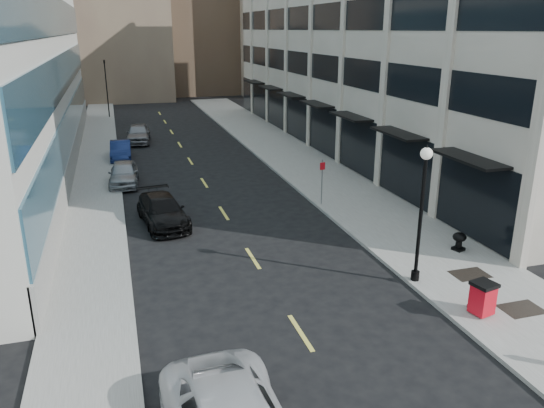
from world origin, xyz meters
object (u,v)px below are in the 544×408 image
traffic_signal (104,64)px  car_black_pickup (162,211)px  car_silver_sedan (124,173)px  car_blue_sedan (121,150)px  trash_bin (483,297)px  car_grey_sedan (138,133)px  sign_post (322,176)px  urn_planter (459,239)px  lamppost (422,203)px

traffic_signal → car_black_pickup: size_ratio=1.45×
traffic_signal → car_silver_sedan: 27.47m
car_blue_sedan → trash_bin: bearing=-65.9°
traffic_signal → car_grey_sedan: bearing=-80.8°
sign_post → urn_planter: bearing=-73.9°
car_black_pickup → car_silver_sedan: bearing=94.8°
lamppost → urn_planter: (3.30, 1.98, -2.58)m
car_black_pickup → sign_post: bearing=-4.8°
car_black_pickup → urn_planter: bearing=-38.5°
car_grey_sedan → lamppost: size_ratio=0.89×
car_silver_sedan → urn_planter: size_ratio=5.35×
car_black_pickup → car_blue_sedan: car_black_pickup is taller
lamppost → urn_planter: 4.63m
car_silver_sedan → car_blue_sedan: bearing=94.0°
car_blue_sedan → lamppost: (10.10, -24.00, 2.54)m
traffic_signal → lamppost: traffic_signal is taller
car_blue_sedan → lamppost: 26.16m
sign_post → car_silver_sedan: bearing=136.0°
car_blue_sedan → sign_post: sign_post is taller
car_blue_sedan → urn_planter: 25.78m
car_black_pickup → trash_bin: bearing=-59.4°
car_silver_sedan → car_grey_sedan: car_grey_sedan is taller
car_silver_sedan → car_blue_sedan: 7.00m
car_silver_sedan → urn_planter: 20.13m
car_black_pickup → trash_bin: (9.26, -12.09, 0.07)m
lamppost → trash_bin: bearing=-75.1°
sign_post → trash_bin: bearing=-94.0°
trash_bin → lamppost: 3.84m
car_black_pickup → lamppost: size_ratio=0.92×
car_blue_sedan → car_grey_sedan: (1.60, 5.84, 0.11)m
traffic_signal → lamppost: bearing=-76.2°
lamppost → sign_post: bearing=90.0°
car_silver_sedan → car_grey_sedan: (1.60, 12.84, 0.06)m
sign_post → car_grey_sedan: bearing=105.2°
traffic_signal → car_blue_sedan: 20.64m
urn_planter → lamppost: bearing=-149.0°
urn_planter → traffic_signal: bearing=108.5°
traffic_signal → car_black_pickup: bearing=-86.2°
car_blue_sedan → car_grey_sedan: 6.05m
trash_bin → car_blue_sedan: bearing=99.2°
car_black_pickup → car_blue_sedan: 14.85m
car_black_pickup → car_grey_sedan: size_ratio=1.03×
car_black_pickup → sign_post: sign_post is taller
trash_bin → sign_post: size_ratio=0.46×
urn_planter → trash_bin: bearing=-117.7°
lamppost → urn_planter: lamppost is taller
car_black_pickup → sign_post: 8.57m
car_silver_sedan → lamppost: size_ratio=0.82×
car_grey_sedan → lamppost: (8.50, -29.84, 2.42)m
car_silver_sedan → trash_bin: (10.86, -19.86, 0.04)m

